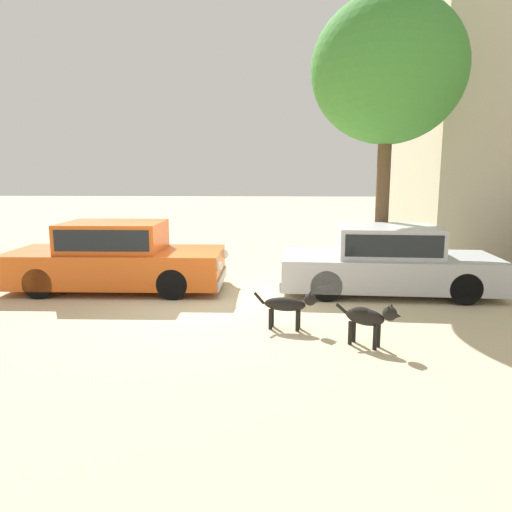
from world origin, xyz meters
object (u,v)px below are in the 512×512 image
parked_sedan_nearest (116,256)px  parked_sedan_second (388,260)px  acacia_tree_left (388,71)px  stray_dog_tan (290,305)px  stray_dog_spotted (369,317)px

parked_sedan_nearest → parked_sedan_second: parked_sedan_nearest is taller
parked_sedan_second → acacia_tree_left: 4.06m
parked_sedan_nearest → stray_dog_tan: 4.42m
stray_dog_tan → parked_sedan_second: bearing=60.4°
parked_sedan_nearest → stray_dog_spotted: size_ratio=5.30×
parked_sedan_nearest → stray_dog_spotted: bearing=-35.3°
parked_sedan_second → stray_dog_tan: bearing=-127.1°
stray_dog_tan → acacia_tree_left: bearing=69.0°
parked_sedan_nearest → acacia_tree_left: bearing=8.8°
parked_sedan_nearest → acacia_tree_left: acacia_tree_left is taller
parked_sedan_second → acacia_tree_left: bearing=89.9°
parked_sedan_second → stray_dog_spotted: parked_sedan_second is taller
stray_dog_tan → acacia_tree_left: 5.88m
stray_dog_spotted → parked_sedan_nearest: bearing=178.0°
parked_sedan_second → stray_dog_tan: parked_sedan_second is taller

